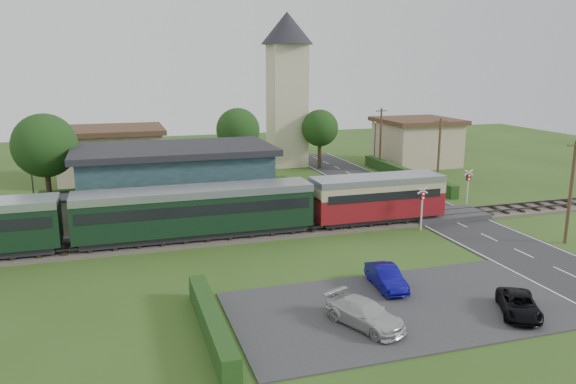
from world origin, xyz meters
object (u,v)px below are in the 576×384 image
object	(u,v)px
house_east	(417,141)
car_on_road	(364,179)
crossing_signal_near	(422,202)
station_building	(175,178)
pedestrian_near	(255,206)
house_west	(111,154)
church_tower	(287,78)
pedestrian_far	(121,219)
train	(148,214)
equipment_hut	(68,214)
car_park_silver	(365,314)
car_park_dark	(519,305)
car_park_blue	(386,277)
crossing_signal_far	(468,182)

from	to	relation	value
house_east	car_on_road	xyz separation A→B (m)	(-10.77, -8.62, -2.22)
crossing_signal_near	station_building	bearing A→B (deg)	145.19
station_building	pedestrian_near	size ratio (longest dim) A/B	10.07
house_west	car_on_road	world-z (taller)	house_west
church_tower	house_east	world-z (taller)	church_tower
church_tower	pedestrian_far	xyz separation A→B (m)	(-19.48, -23.19, -9.03)
train	pedestrian_near	world-z (taller)	train
crossing_signal_near	car_on_road	distance (m)	16.12
car_on_road	house_east	bearing A→B (deg)	-60.63
house_east	equipment_hut	bearing A→B (deg)	-153.68
crossing_signal_near	house_east	bearing A→B (deg)	60.87
train	car_park_silver	size ratio (longest dim) A/B	10.36
car_on_road	pedestrian_near	world-z (taller)	pedestrian_near
train	pedestrian_far	distance (m)	3.43
church_tower	car_park_silver	xyz separation A→B (m)	(-9.12, -41.30, -9.54)
equipment_hut	car_park_silver	xyz separation A→B (m)	(13.88, -18.50, -1.06)
car_park_dark	car_park_blue	bearing A→B (deg)	160.93
equipment_hut	house_east	xyz separation A→B (m)	(38.00, 18.80, 1.05)
church_tower	crossing_signal_far	xyz separation A→B (m)	(8.60, -23.61, -8.08)
church_tower	pedestrian_near	bearing A→B (deg)	-113.14
station_building	car_park_blue	size ratio (longest dim) A/B	4.43
equipment_hut	train	world-z (taller)	train
house_west	car_park_blue	size ratio (longest dim) A/B	2.99
station_building	church_tower	bearing A→B (deg)	48.59
church_tower	house_east	bearing A→B (deg)	-14.93
house_east	crossing_signal_far	bearing A→B (deg)	-108.08
train	station_building	bearing A→B (deg)	72.77
house_west	crossing_signal_near	bearing A→B (deg)	-49.89
station_building	car_on_road	world-z (taller)	station_building
equipment_hut	house_east	size ratio (longest dim) A/B	0.29
station_building	equipment_hut	bearing A→B (deg)	-144.08
equipment_hut	crossing_signal_near	bearing A→B (deg)	-12.94
car_on_road	pedestrian_near	xyz separation A→B (m)	(-13.84, -9.85, 0.67)
train	crossing_signal_far	distance (m)	26.50
equipment_hut	crossing_signal_near	xyz separation A→B (m)	(24.40, -5.61, 0.39)
station_building	car_park_silver	bearing A→B (deg)	-76.39
station_building	house_east	distance (m)	32.70
house_east	car_on_road	world-z (taller)	house_east
equipment_hut	crossing_signal_far	world-z (taller)	crossing_signal_far
house_west	pedestrian_far	xyz separation A→B (m)	(0.52, -20.19, -1.60)
pedestrian_far	equipment_hut	bearing A→B (deg)	71.56
train	house_east	world-z (taller)	house_east
station_building	house_west	distance (m)	14.87
church_tower	car_park_dark	xyz separation A→B (m)	(-1.50, -42.42, -9.64)
crossing_signal_far	car_park_blue	xyz separation A→B (m)	(-14.68, -13.89, -1.47)
car_park_blue	train	bearing A→B (deg)	140.90
crossing_signal_far	pedestrian_near	size ratio (longest dim) A/B	2.06
car_park_silver	car_park_dark	xyz separation A→B (m)	(7.62, -1.13, -0.10)
house_east	crossing_signal_near	distance (m)	27.95
crossing_signal_near	church_tower	bearing A→B (deg)	92.82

